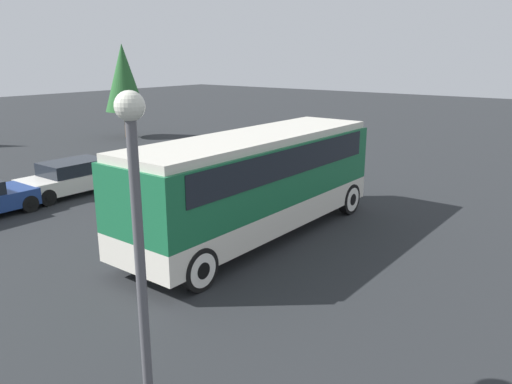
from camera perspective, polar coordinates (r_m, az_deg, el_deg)
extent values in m
plane|color=#26282B|center=(15.56, 0.00, -5.12)|extent=(120.00, 120.00, 0.00)
cube|color=silver|center=(15.29, 0.00, -2.18)|extent=(9.49, 2.56, 0.76)
cube|color=#19663D|center=(14.95, 0.00, 2.43)|extent=(9.49, 2.56, 1.76)
cube|color=black|center=(14.86, 0.00, 4.07)|extent=(8.36, 2.60, 0.79)
cube|color=beige|center=(14.76, 0.00, 6.19)|extent=(9.30, 2.35, 0.22)
cube|color=#19663D|center=(18.77, 8.65, 4.14)|extent=(0.36, 2.46, 2.02)
cylinder|color=black|center=(17.93, 10.61, -0.78)|extent=(1.08, 0.28, 1.08)
cylinder|color=silver|center=(17.93, 10.61, -0.78)|extent=(0.84, 0.30, 0.84)
cylinder|color=black|center=(17.93, 10.61, -0.78)|extent=(0.41, 0.32, 0.41)
cylinder|color=black|center=(19.06, 4.37, 0.41)|extent=(1.08, 0.28, 1.08)
cylinder|color=silver|center=(19.06, 4.37, 0.41)|extent=(0.84, 0.30, 0.84)
cylinder|color=black|center=(19.06, 4.37, 0.41)|extent=(0.41, 0.32, 0.41)
cylinder|color=black|center=(12.05, -6.53, -8.77)|extent=(1.08, 0.28, 1.08)
cylinder|color=silver|center=(12.05, -6.53, -8.77)|extent=(0.84, 0.30, 0.84)
cylinder|color=black|center=(12.05, -6.53, -8.77)|extent=(0.41, 0.32, 0.41)
cylinder|color=black|center=(13.67, -13.63, -6.12)|extent=(1.08, 0.28, 1.08)
cylinder|color=silver|center=(13.67, -13.63, -6.12)|extent=(0.84, 0.30, 0.84)
cylinder|color=black|center=(13.67, -13.63, -6.12)|extent=(0.41, 0.32, 0.41)
cylinder|color=black|center=(19.63, -24.46, -1.23)|extent=(0.61, 0.22, 0.61)
cylinder|color=black|center=(19.63, -24.46, -1.23)|extent=(0.23, 0.26, 0.23)
cylinder|color=black|center=(21.08, -26.61, -0.41)|extent=(0.61, 0.22, 0.61)
cylinder|color=black|center=(21.08, -26.61, -0.41)|extent=(0.23, 0.26, 0.23)
cube|color=silver|center=(21.69, -19.65, 1.37)|extent=(4.58, 1.78, 0.59)
cube|color=black|center=(21.47, -20.19, 2.70)|extent=(2.38, 1.60, 0.51)
cylinder|color=black|center=(22.12, -14.48, 1.46)|extent=(0.63, 0.22, 0.63)
cylinder|color=black|center=(22.12, -14.48, 1.46)|extent=(0.24, 0.26, 0.24)
cylinder|color=black|center=(23.38, -16.90, 2.02)|extent=(0.63, 0.22, 0.63)
cylinder|color=black|center=(23.38, -16.90, 2.02)|extent=(0.24, 0.26, 0.24)
cylinder|color=black|center=(20.16, -22.72, -0.59)|extent=(0.63, 0.22, 0.63)
cylinder|color=black|center=(20.16, -22.72, -0.59)|extent=(0.24, 0.26, 0.24)
cylinder|color=black|center=(21.54, -24.86, 0.14)|extent=(0.63, 0.22, 0.63)
cylinder|color=black|center=(21.54, -24.86, 0.14)|extent=(0.24, 0.26, 0.24)
cylinder|color=#515156|center=(7.92, -13.06, -8.54)|extent=(0.16, 0.16, 4.59)
sphere|color=silver|center=(7.29, -14.24, 9.51)|extent=(0.44, 0.44, 0.44)
cylinder|color=brown|center=(35.53, -14.56, 7.52)|extent=(0.28, 0.28, 1.79)
cone|color=#28602D|center=(35.27, -14.90, 12.52)|extent=(2.62, 2.62, 4.42)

